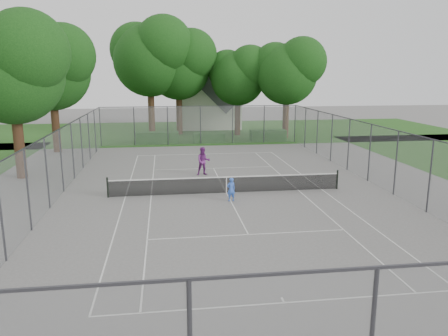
{
  "coord_description": "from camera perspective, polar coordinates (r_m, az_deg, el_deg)",
  "views": [
    {
      "loc": [
        -3.29,
        -23.05,
        6.54
      ],
      "look_at": [
        0.0,
        1.0,
        1.2
      ],
      "focal_mm": 35.0,
      "sensor_mm": 36.0,
      "label": 1
    }
  ],
  "objects": [
    {
      "name": "tennis_net",
      "position": [
        24.05,
        0.32,
        -2.11
      ],
      "size": [
        12.87,
        0.1,
        1.1
      ],
      "color": "black",
      "rests_on": "ground"
    },
    {
      "name": "tree_side_back",
      "position": [
        38.61,
        -21.59,
        12.4
      ],
      "size": [
        7.19,
        6.57,
        10.34
      ],
      "color": "#362013",
      "rests_on": "ground"
    },
    {
      "name": "court_markings",
      "position": [
        24.18,
        0.32,
        -3.27
      ],
      "size": [
        11.03,
        23.83,
        0.01
      ],
      "color": "silver",
      "rests_on": "ground"
    },
    {
      "name": "tree_side_front",
      "position": [
        29.65,
        -25.93,
        12.05
      ],
      "size": [
        7.07,
        6.45,
        10.16
      ],
      "color": "#362013",
      "rests_on": "ground"
    },
    {
      "name": "tree_far_midleft",
      "position": [
        46.95,
        -5.88,
        13.54
      ],
      "size": [
        7.61,
        6.95,
        10.94
      ],
      "color": "#362013",
      "rests_on": "ground"
    },
    {
      "name": "ground",
      "position": [
        24.18,
        0.32,
        -3.28
      ],
      "size": [
        120.0,
        120.0,
        0.0
      ],
      "primitive_type": "plane",
      "color": "slate",
      "rests_on": "ground"
    },
    {
      "name": "tree_far_midright",
      "position": [
        46.13,
        1.93,
        12.19
      ],
      "size": [
        6.45,
        5.89,
        9.28
      ],
      "color": "#362013",
      "rests_on": "ground"
    },
    {
      "name": "tree_far_right",
      "position": [
        44.62,
        8.38,
        12.65
      ],
      "size": [
        6.91,
        6.31,
        9.94
      ],
      "color": "#362013",
      "rests_on": "ground"
    },
    {
      "name": "tree_far_left",
      "position": [
        46.1,
        -9.59,
        14.46
      ],
      "size": [
        8.42,
        7.69,
        12.11
      ],
      "color": "#362013",
      "rests_on": "ground"
    },
    {
      "name": "grass_far",
      "position": [
        49.59,
        -3.94,
        4.8
      ],
      "size": [
        60.0,
        20.0,
        0.0
      ],
      "primitive_type": "cube",
      "color": "#1E4915",
      "rests_on": "ground"
    },
    {
      "name": "house",
      "position": [
        52.52,
        -2.17,
        9.28
      ],
      "size": [
        7.35,
        5.7,
        9.16
      ],
      "color": "silver",
      "rests_on": "ground"
    },
    {
      "name": "hedge_right",
      "position": [
        42.93,
        5.76,
        4.28
      ],
      "size": [
        3.45,
        1.26,
        1.03
      ],
      "primitive_type": "cube",
      "color": "#1D4A18",
      "rests_on": "ground"
    },
    {
      "name": "woman_player",
      "position": [
        28.23,
        -2.71,
        0.9
      ],
      "size": [
        0.93,
        0.75,
        1.83
      ],
      "primitive_type": "imported",
      "rotation": [
        0.0,
        0.0,
        0.06
      ],
      "color": "#782A7E",
      "rests_on": "ground"
    },
    {
      "name": "hedge_left",
      "position": [
        41.8,
        -8.77,
        3.97
      ],
      "size": [
        4.1,
        1.23,
        1.02
      ],
      "primitive_type": "cube",
      "color": "#1D4A18",
      "rests_on": "ground"
    },
    {
      "name": "perimeter_fence",
      "position": [
        23.76,
        0.33,
        0.92
      ],
      "size": [
        18.08,
        34.08,
        3.52
      ],
      "color": "#38383D",
      "rests_on": "ground"
    },
    {
      "name": "hedge_mid",
      "position": [
        41.61,
        -1.98,
        4.01
      ],
      "size": [
        2.99,
        0.85,
        0.94
      ],
      "primitive_type": "cube",
      "color": "#1D4A18",
      "rests_on": "ground"
    },
    {
      "name": "girl_player",
      "position": [
        22.55,
        0.93,
        -2.81
      ],
      "size": [
        0.51,
        0.39,
        1.25
      ],
      "primitive_type": "imported",
      "rotation": [
        0.0,
        0.0,
        3.37
      ],
      "color": "blue",
      "rests_on": "ground"
    }
  ]
}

